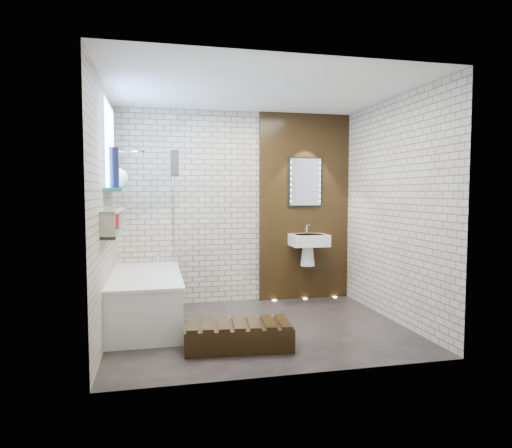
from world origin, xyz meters
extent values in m
plane|color=black|center=(0.00, 0.00, 0.00)|extent=(3.20, 3.20, 0.00)
cube|color=tan|center=(0.00, 1.30, 1.30)|extent=(3.20, 0.04, 2.60)
cube|color=tan|center=(0.00, -1.30, 1.30)|extent=(3.20, 0.04, 2.60)
cube|color=tan|center=(-1.60, 0.00, 1.30)|extent=(0.04, 2.60, 2.60)
cube|color=tan|center=(1.60, 0.00, 1.30)|extent=(0.04, 2.60, 2.60)
plane|color=white|center=(0.00, 0.00, 2.60)|extent=(3.20, 3.20, 0.00)
cube|color=black|center=(0.95, 1.27, 1.30)|extent=(1.30, 0.06, 2.60)
cube|color=#7FADE0|center=(-1.59, 0.35, 2.00)|extent=(0.03, 1.00, 0.90)
cube|color=teal|center=(-1.51, 0.35, 1.53)|extent=(0.18, 1.00, 0.04)
cube|color=teal|center=(-1.53, 0.15, 1.08)|extent=(0.14, 1.30, 0.03)
cube|color=#B2A899|center=(-1.53, 0.15, 1.32)|extent=(0.14, 1.30, 0.03)
cube|color=#B2A899|center=(-1.53, -0.48, 1.20)|extent=(0.14, 0.03, 0.26)
cube|color=#B2A899|center=(-1.53, 0.79, 1.20)|extent=(0.14, 0.03, 0.26)
cube|color=white|center=(-1.23, 0.45, 0.28)|extent=(0.75, 1.70, 0.55)
cube|color=white|center=(-1.23, 0.45, 0.57)|extent=(0.79, 1.74, 0.03)
cylinder|color=silver|center=(-1.08, 1.18, 0.64)|extent=(0.04, 0.04, 0.12)
cube|color=white|center=(-0.87, 0.89, 1.28)|extent=(0.01, 0.78, 1.40)
cube|color=#2A2422|center=(-0.87, 0.72, 1.85)|extent=(0.09, 0.23, 0.30)
cylinder|color=silver|center=(-1.30, 0.95, 2.00)|extent=(0.18, 0.18, 0.02)
cube|color=white|center=(0.95, 1.06, 0.85)|extent=(0.50, 0.36, 0.16)
cone|color=white|center=(0.95, 1.11, 0.63)|extent=(0.20, 0.20, 0.28)
cylinder|color=silver|center=(0.95, 1.16, 1.00)|extent=(0.03, 0.03, 0.14)
cube|color=black|center=(0.95, 1.24, 1.65)|extent=(0.50, 0.02, 0.70)
cube|color=silver|center=(0.95, 1.23, 1.65)|extent=(0.45, 0.01, 0.65)
cube|color=black|center=(-0.34, -0.57, 0.11)|extent=(1.07, 0.56, 0.23)
cylinder|color=#B54B1B|center=(-1.53, -0.19, 1.14)|extent=(0.04, 0.04, 0.09)
cylinder|color=maroon|center=(-1.53, 0.42, 1.19)|extent=(0.07, 0.07, 0.17)
cylinder|color=#B54B1B|center=(-1.53, -0.22, 1.17)|extent=(0.06, 0.06, 0.14)
cylinder|color=maroon|center=(-1.53, -0.20, 1.16)|extent=(0.05, 0.05, 0.11)
cylinder|color=#131636|center=(-1.50, -0.02, 1.75)|extent=(0.10, 0.10, 0.41)
sphere|color=white|center=(-1.50, 0.39, 1.66)|extent=(0.22, 0.22, 0.22)
cylinder|color=white|center=(-1.50, 0.47, 1.66)|extent=(0.07, 0.07, 0.22)
cylinder|color=#FFD899|center=(0.50, 1.20, 0.01)|extent=(0.06, 0.06, 0.01)
cylinder|color=#FFD899|center=(0.95, 1.20, 0.01)|extent=(0.06, 0.06, 0.01)
cylinder|color=#FFD899|center=(1.40, 1.20, 0.01)|extent=(0.06, 0.06, 0.01)
camera|label=1|loc=(-1.10, -4.76, 1.50)|focal=31.52mm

